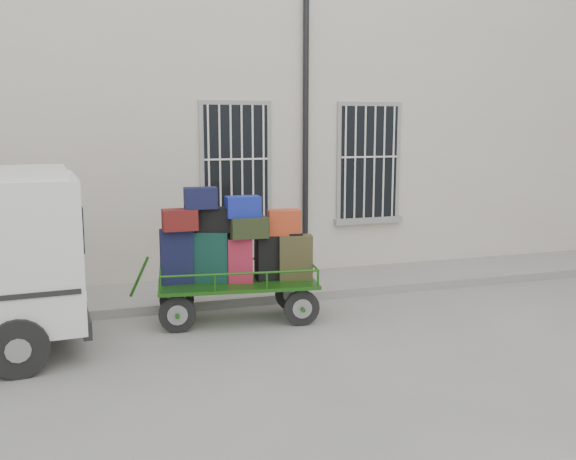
{
  "coord_description": "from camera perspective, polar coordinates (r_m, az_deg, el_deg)",
  "views": [
    {
      "loc": [
        -3.19,
        -8.66,
        3.0
      ],
      "look_at": [
        -0.03,
        1.0,
        1.32
      ],
      "focal_mm": 40.0,
      "sensor_mm": 36.0,
      "label": 1
    }
  ],
  "objects": [
    {
      "name": "sidewalk",
      "position": [
        11.69,
        -1.69,
        -5.1
      ],
      "size": [
        24.0,
        1.7,
        0.15
      ],
      "primitive_type": "cube",
      "color": "gray",
      "rests_on": "ground"
    },
    {
      "name": "ground",
      "position": [
        9.71,
        2.03,
        -8.62
      ],
      "size": [
        80.0,
        80.0,
        0.0
      ],
      "primitive_type": "plane",
      "color": "slate",
      "rests_on": "ground"
    },
    {
      "name": "luggage_cart",
      "position": [
        9.79,
        -4.77,
        -2.17
      ],
      "size": [
        2.87,
        1.4,
        2.07
      ],
      "rotation": [
        0.0,
        0.0,
        -0.14
      ],
      "color": "black",
      "rests_on": "ground"
    },
    {
      "name": "building",
      "position": [
        14.52,
        -5.48,
        9.35
      ],
      "size": [
        24.0,
        5.15,
        6.0
      ],
      "color": "beige",
      "rests_on": "ground"
    }
  ]
}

